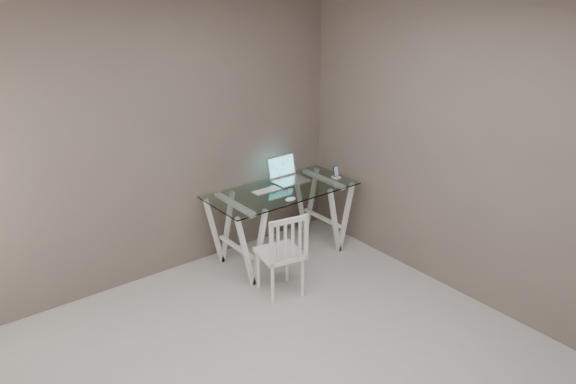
{
  "coord_description": "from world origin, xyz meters",
  "views": [
    {
      "loc": [
        -2.0,
        -2.34,
        2.8
      ],
      "look_at": [
        0.97,
        1.48,
        0.85
      ],
      "focal_mm": 35.0,
      "sensor_mm": 36.0,
      "label": 1
    }
  ],
  "objects": [
    {
      "name": "chair",
      "position": [
        0.68,
        1.18,
        0.45
      ],
      "size": [
        0.43,
        0.43,
        0.82
      ],
      "rotation": [
        0.0,
        0.0,
        -0.18
      ],
      "color": "white",
      "rests_on": "ground"
    },
    {
      "name": "mouse",
      "position": [
        1.0,
        1.49,
        0.76
      ],
      "size": [
        0.11,
        0.07,
        0.04
      ],
      "primitive_type": "ellipsoid",
      "color": "white",
      "rests_on": "desk"
    },
    {
      "name": "keyboard",
      "position": [
        0.97,
        1.84,
        0.75
      ],
      "size": [
        0.29,
        0.13,
        0.01
      ],
      "primitive_type": "cube",
      "color": "silver",
      "rests_on": "desk"
    },
    {
      "name": "desk",
      "position": [
        1.12,
        1.78,
        0.38
      ],
      "size": [
        1.5,
        0.7,
        0.75
      ],
      "color": "silver",
      "rests_on": "ground"
    },
    {
      "name": "room",
      "position": [
        -0.06,
        0.02,
        1.72
      ],
      "size": [
        4.5,
        4.52,
        2.71
      ],
      "color": "#A9A7A2",
      "rests_on": "ground"
    },
    {
      "name": "phone_dock",
      "position": [
        1.76,
        1.69,
        0.78
      ],
      "size": [
        0.07,
        0.07,
        0.13
      ],
      "color": "white",
      "rests_on": "desk"
    },
    {
      "name": "laptop",
      "position": [
        1.32,
        1.96,
        0.8
      ],
      "size": [
        0.35,
        0.3,
        0.24
      ],
      "color": "silver",
      "rests_on": "desk"
    }
  ]
}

